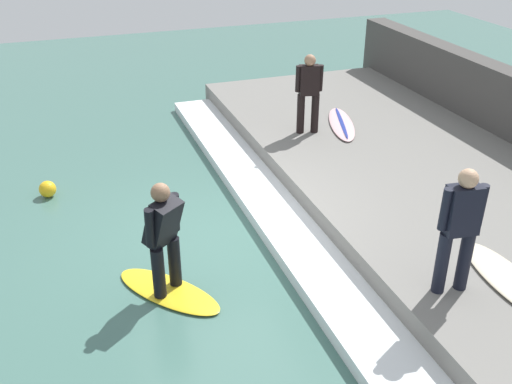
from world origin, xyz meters
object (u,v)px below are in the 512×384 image
Objects in this scene: surfer_riding at (164,233)px; surfboard_waiting_near at (509,280)px; surfboard_riding at (169,291)px; surfer_waiting_near at (460,225)px; marker_buoy at (48,189)px; surfer_waiting_far at (309,90)px; surfboard_waiting_far at (341,124)px.

surfer_riding is 0.87× the size of surfboard_waiting_near.
surfboard_riding is 0.92× the size of surfboard_waiting_near.
marker_buoy is (-4.44, 4.96, -1.21)m from surfer_waiting_near.
marker_buoy is at bearing -177.82° from surfer_waiting_far.
surfer_waiting_far reaches higher than surfer_riding.
surfer_riding reaches higher than surfboard_waiting_near.
surfer_waiting_far is 5.31× the size of marker_buoy.
surfer_waiting_near reaches higher than surfboard_waiting_far.
surfer_waiting_far is 0.81× the size of surfboard_waiting_far.
surfer_waiting_far is at bearing 85.35° from surfer_waiting_near.
surfboard_waiting_far is (0.44, 5.39, 0.00)m from surfboard_waiting_near.
surfer_waiting_far is 1.15m from surfboard_waiting_far.
marker_buoy is (-5.66, -0.30, -0.35)m from surfboard_waiting_far.
surfer_riding reaches higher than surfboard_waiting_far.
surfboard_riding is 1.08× the size of surfer_waiting_far.
surfer_waiting_near is 5.47m from surfboard_waiting_far.
surfer_riding is 0.82× the size of surfboard_waiting_far.
surfer_riding is 5.41× the size of marker_buoy.
surfer_waiting_far is (3.49, 3.51, 1.28)m from surfboard_riding.
surfer_riding is at bearing -134.84° from surfer_waiting_far.
surfboard_waiting_near is 1.17× the size of surfer_waiting_far.
surfer_waiting_far reaches higher than surfboard_waiting_near.
surfboard_waiting_far is (4.28, 3.62, 0.46)m from surfboard_riding.
surfer_waiting_far reaches higher than surfboard_riding.
marker_buoy is at bearing -176.99° from surfboard_waiting_far.
surfboard_waiting_near is 5.35m from surfer_waiting_far.
surfboard_riding is 0.89m from surfer_riding.
marker_buoy is (-1.37, 3.32, 0.11)m from surfboard_riding.
surfboard_riding is 5.11m from surfer_waiting_far.
surfboard_riding is 5.63m from surfboard_waiting_far.
surfer_waiting_near is 6.77m from marker_buoy.
surfboard_waiting_near is (3.85, -1.76, 0.46)m from surfboard_riding.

